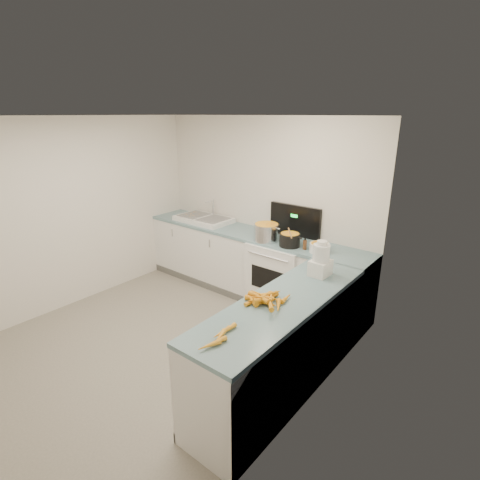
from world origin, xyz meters
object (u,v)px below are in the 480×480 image
Objects in this scene: steel_pot at (266,233)px; mixing_bowl at (319,248)px; sink at (204,219)px; food_processor at (321,261)px; black_pot at (290,241)px; spice_jar at (315,249)px; extract_bottle at (305,245)px; stove at (281,273)px.

mixing_bowl is at bearing 2.95° from steel_pot.
sink is 2.32× the size of food_processor.
spice_jar is (0.35, -0.00, -0.03)m from black_pot.
steel_pot is at bearing -6.43° from sink.
spice_jar is 0.22× the size of food_processor.
steel_pot reaches higher than spice_jar.
extract_bottle is (0.21, 0.01, -0.01)m from black_pot.
sink is 1.64m from black_pot.
food_processor is (0.71, -0.56, 0.09)m from black_pot.
mixing_bowl is 2.92× the size of spice_jar.
extract_bottle is (-0.18, -0.03, 0.00)m from mixing_bowl.
sink is at bearing 175.89° from extract_bottle.
mixing_bowl reaches higher than spice_jar.
food_processor reaches higher than black_pot.
food_processor is (0.89, -0.69, 0.63)m from stove.
sink is 1.99m from spice_jar.
food_processor is at bearing -38.38° from black_pot.
black_pot is 1.09× the size of mixing_bowl.
mixing_bowl is at bearing 5.76° from black_pot.
sink is 10.58× the size of spice_jar.
black_pot reaches higher than mixing_bowl.
steel_pot is 1.28× the size of black_pot.
steel_pot is 0.90× the size of food_processor.
sink is (-1.45, 0.02, 0.50)m from stove.
food_processor is at bearing -27.88° from steel_pot.
black_pot is at bearing 179.87° from spice_jar.
food_processor is (0.50, -0.58, 0.10)m from extract_bottle.
food_processor reaches higher than sink.
sink is at bearing 179.38° from stove.
mixing_bowl is 0.69m from food_processor.
mixing_bowl is at bearing 8.39° from extract_bottle.
food_processor is at bearing -37.80° from stove.
mixing_bowl is at bearing 117.94° from food_processor.
black_pot is (0.36, -0.00, -0.03)m from steel_pot.
food_processor is at bearing -48.87° from extract_bottle.
stove is 16.73× the size of spice_jar.
sink is at bearing 175.80° from spice_jar.
steel_pot reaches higher than mixing_bowl.
extract_bottle reaches higher than spice_jar.
steel_pot is 4.10× the size of spice_jar.
mixing_bowl is (0.57, -0.09, 0.52)m from stove.
sink reaches higher than extract_bottle.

